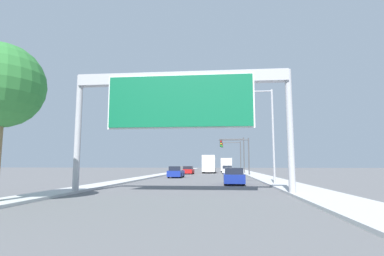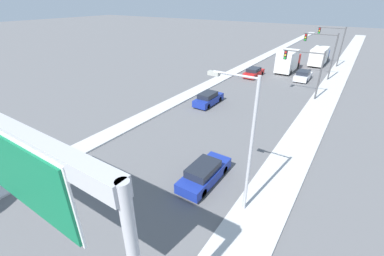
% 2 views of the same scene
% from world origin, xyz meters
% --- Properties ---
extents(sidewalk_right, '(3.00, 120.00, 0.15)m').
position_xyz_m(sidewalk_right, '(7.75, 60.00, 0.07)').
color(sidewalk_right, '#BEBEBE').
rests_on(sidewalk_right, ground).
extents(median_strip_left, '(2.00, 120.00, 0.15)m').
position_xyz_m(median_strip_left, '(-7.25, 60.00, 0.07)').
color(median_strip_left, '#BEBEBE').
rests_on(median_strip_left, ground).
extents(sign_gantry, '(13.29, 0.73, 7.37)m').
position_xyz_m(sign_gantry, '(0.00, 17.85, 5.80)').
color(sign_gantry, '#B2B2B7').
rests_on(sign_gantry, ground).
extents(car_far_right, '(1.86, 4.68, 1.40)m').
position_xyz_m(car_far_right, '(-3.50, 53.86, 0.67)').
color(car_far_right, red).
rests_on(car_far_right, ground).
extents(car_far_center, '(1.72, 4.67, 1.44)m').
position_xyz_m(car_far_center, '(3.50, 27.04, 0.68)').
color(car_far_center, navy).
rests_on(car_far_center, ground).
extents(car_mid_center, '(1.73, 4.44, 1.48)m').
position_xyz_m(car_mid_center, '(-3.50, 39.54, 0.70)').
color(car_mid_center, navy).
rests_on(car_mid_center, ground).
extents(car_mid_left, '(1.88, 4.35, 1.50)m').
position_xyz_m(car_mid_left, '(3.50, 56.12, 0.71)').
color(car_mid_left, silver).
rests_on(car_mid_left, ground).
extents(truck_box_primary, '(2.40, 8.46, 3.06)m').
position_xyz_m(truck_box_primary, '(3.50, 68.72, 1.57)').
color(truck_box_primary, navy).
rests_on(truck_box_primary, ground).
extents(truck_box_secondary, '(2.47, 7.48, 3.48)m').
position_xyz_m(truck_box_secondary, '(0.00, 60.17, 1.76)').
color(truck_box_secondary, red).
rests_on(truck_box_secondary, ground).
extents(traffic_light_near_intersection, '(4.81, 0.32, 5.88)m').
position_xyz_m(traffic_light_near_intersection, '(5.17, 48.00, 4.01)').
color(traffic_light_near_intersection, '#4C4C4F').
rests_on(traffic_light_near_intersection, ground).
extents(traffic_light_mid_block, '(4.75, 0.32, 6.84)m').
position_xyz_m(traffic_light_mid_block, '(5.32, 58.00, 4.61)').
color(traffic_light_mid_block, '#4C4C4F').
rests_on(traffic_light_mid_block, ground).
extents(traffic_light_far_intersection, '(4.53, 0.32, 6.88)m').
position_xyz_m(traffic_light_far_intersection, '(5.40, 68.00, 4.61)').
color(traffic_light_far_intersection, '#4C4C4F').
rests_on(traffic_light_far_intersection, ground).
extents(palm_tree_foreground, '(3.86, 3.86, 7.24)m').
position_xyz_m(palm_tree_foreground, '(-7.48, 12.52, 5.25)').
color(palm_tree_foreground, '#8C704C').
rests_on(palm_tree_foreground, ground).
extents(street_lamp_right, '(2.76, 0.28, 8.18)m').
position_xyz_m(street_lamp_right, '(6.49, 26.03, 4.88)').
color(street_lamp_right, '#B2B2B7').
rests_on(street_lamp_right, ground).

